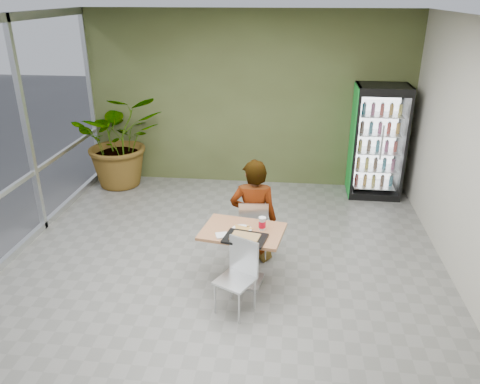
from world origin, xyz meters
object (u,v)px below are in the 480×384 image
(chair_near, at_px, (239,270))
(potted_plant, at_px, (120,140))
(beverage_fridge, at_px, (378,142))
(chair_far, at_px, (254,226))
(cafeteria_tray, at_px, (245,238))
(soda_cup, at_px, (262,224))
(seated_woman, at_px, (254,220))
(dining_table, at_px, (243,245))

(chair_near, relative_size, potted_plant, 0.49)
(beverage_fridge, bearing_deg, chair_far, -127.53)
(chair_near, bearing_deg, potted_plant, 153.98)
(beverage_fridge, bearing_deg, chair_near, -119.00)
(cafeteria_tray, xyz_separation_m, beverage_fridge, (2.02, 3.33, 0.24))
(cafeteria_tray, relative_size, potted_plant, 0.28)
(soda_cup, xyz_separation_m, cafeteria_tray, (-0.18, -0.28, -0.06))
(cafeteria_tray, bearing_deg, chair_far, 87.48)
(soda_cup, distance_m, potted_plant, 4.17)
(chair_far, distance_m, chair_near, 1.10)
(chair_near, xyz_separation_m, potted_plant, (-2.66, 3.58, 0.38))
(chair_far, xyz_separation_m, cafeteria_tray, (-0.04, -0.80, 0.24))
(cafeteria_tray, bearing_deg, beverage_fridge, 58.79)
(chair_far, bearing_deg, potted_plant, -45.00)
(seated_woman, bearing_deg, beverage_fridge, -131.32)
(potted_plant, bearing_deg, chair_near, -53.34)
(chair_far, distance_m, potted_plant, 3.71)
(beverage_fridge, bearing_deg, soda_cup, -120.49)
(chair_far, xyz_separation_m, beverage_fridge, (1.98, 2.53, 0.48))
(dining_table, relative_size, beverage_fridge, 0.55)
(chair_far, height_order, potted_plant, potted_plant)
(chair_near, bearing_deg, chair_far, 113.66)
(dining_table, relative_size, cafeteria_tray, 2.22)
(cafeteria_tray, height_order, beverage_fridge, beverage_fridge)
(chair_near, relative_size, seated_woman, 0.50)
(cafeteria_tray, bearing_deg, potted_plant, 129.39)
(seated_woman, bearing_deg, cafeteria_tray, 85.20)
(soda_cup, relative_size, beverage_fridge, 0.08)
(chair_far, height_order, cafeteria_tray, chair_far)
(chair_near, relative_size, cafeteria_tray, 1.78)
(soda_cup, xyz_separation_m, potted_plant, (-2.88, 3.01, 0.06))
(dining_table, height_order, potted_plant, potted_plant)
(soda_cup, relative_size, cafeteria_tray, 0.33)
(dining_table, height_order, beverage_fridge, beverage_fridge)
(seated_woman, distance_m, beverage_fridge, 3.21)
(beverage_fridge, height_order, potted_plant, beverage_fridge)
(seated_woman, height_order, beverage_fridge, beverage_fridge)
(dining_table, distance_m, cafeteria_tray, 0.33)
(dining_table, distance_m, potted_plant, 4.06)
(seated_woman, relative_size, beverage_fridge, 0.88)
(chair_near, bearing_deg, soda_cup, 96.55)
(chair_near, height_order, beverage_fridge, beverage_fridge)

